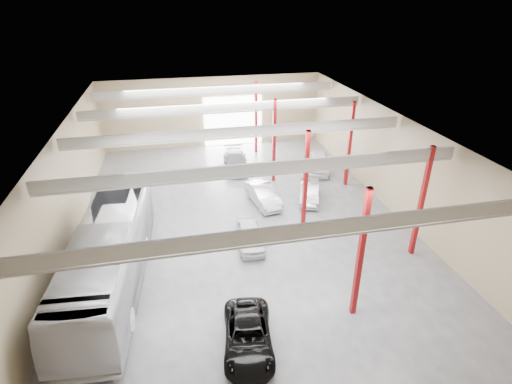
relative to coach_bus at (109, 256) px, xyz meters
name	(u,v)px	position (x,y,z in m)	size (l,w,h in m)	color
depot_shell	(242,152)	(8.26, 5.67, 3.11)	(22.12, 32.12, 7.06)	#4D4E53
coach_bus	(109,256)	(0.00, 0.00, 0.00)	(3.14, 13.41, 3.74)	silver
black_sedan	(248,336)	(6.37, -5.86, -1.22)	(2.15, 4.66, 1.29)	black
car_row_a	(250,235)	(8.07, 2.19, -1.19)	(1.61, 4.00, 1.36)	silver
car_row_b	(263,195)	(10.13, 7.39, -1.15)	(1.53, 4.37, 1.44)	#B7B6BB
car_row_c	(235,161)	(9.22, 14.43, -1.12)	(2.08, 5.12, 1.49)	slate
car_right_near	(309,192)	(13.72, 7.19, -1.20)	(1.42, 4.06, 1.34)	#A6A7AB
car_right_far	(319,162)	(16.42, 12.39, -1.08)	(1.86, 4.63, 1.58)	white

